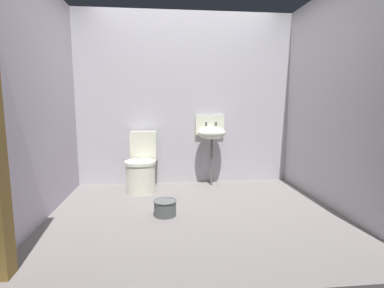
% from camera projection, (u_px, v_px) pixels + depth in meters
% --- Properties ---
extents(ground_plane, '(3.47, 2.81, 0.08)m').
position_uv_depth(ground_plane, '(195.00, 215.00, 3.20)').
color(ground_plane, slate).
extents(wall_back, '(3.47, 0.10, 2.44)m').
position_uv_depth(wall_back, '(185.00, 99.00, 4.25)').
color(wall_back, '#B0AEB5').
rests_on(wall_back, ground).
extents(wall_left, '(0.10, 2.61, 2.44)m').
position_uv_depth(wall_left, '(38.00, 98.00, 2.95)').
color(wall_left, '#B3A8BA').
rests_on(wall_left, ground).
extents(wall_right, '(0.10, 2.61, 2.44)m').
position_uv_depth(wall_right, '(334.00, 99.00, 3.28)').
color(wall_right, '#ACA8AE').
rests_on(wall_right, ground).
extents(toilet_near_wall, '(0.45, 0.63, 0.78)m').
position_uv_depth(toilet_near_wall, '(142.00, 167.00, 3.92)').
color(toilet_near_wall, silver).
rests_on(toilet_near_wall, ground).
extents(sink, '(0.42, 0.35, 0.99)m').
position_uv_depth(sink, '(211.00, 132.00, 4.15)').
color(sink, '#525657').
rests_on(sink, ground).
extents(bucket, '(0.25, 0.25, 0.17)m').
position_uv_depth(bucket, '(165.00, 207.00, 3.07)').
color(bucket, '#525657').
rests_on(bucket, ground).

